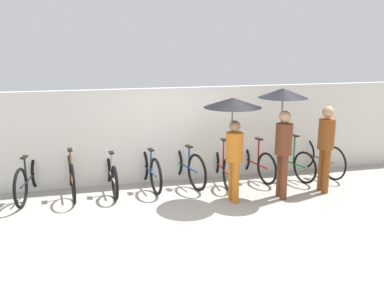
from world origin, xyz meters
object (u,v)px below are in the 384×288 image
(parked_bicycle_3, at_px, (149,169))
(parked_bicycle_4, at_px, (185,165))
(parked_bicycle_7, at_px, (287,160))
(pedestrian_leading, at_px, (233,119))
(parked_bicycle_1, at_px, (71,174))
(parked_bicycle_2, at_px, (111,174))
(parked_bicycle_0, at_px, (29,178))
(parked_bicycle_5, at_px, (221,165))
(parked_bicycle_6, at_px, (253,162))
(pedestrian_trailing, at_px, (326,142))
(pedestrian_center, at_px, (283,115))
(parked_bicycle_8, at_px, (318,157))

(parked_bicycle_3, bearing_deg, parked_bicycle_4, -94.07)
(parked_bicycle_7, distance_m, pedestrian_leading, 2.33)
(parked_bicycle_1, distance_m, parked_bicycle_2, 0.78)
(parked_bicycle_3, distance_m, parked_bicycle_7, 3.10)
(parked_bicycle_0, relative_size, parked_bicycle_3, 1.06)
(parked_bicycle_4, bearing_deg, pedestrian_leading, -164.78)
(parked_bicycle_5, xyz_separation_m, parked_bicycle_6, (0.77, 0.06, 0.01))
(parked_bicycle_4, xyz_separation_m, pedestrian_trailing, (2.57, -1.19, 0.63))
(parked_bicycle_1, bearing_deg, pedestrian_leading, -115.03)
(pedestrian_trailing, bearing_deg, pedestrian_leading, 179.56)
(parked_bicycle_6, xyz_separation_m, parked_bicycle_7, (0.78, -0.09, 0.00))
(parked_bicycle_1, height_order, pedestrian_leading, pedestrian_leading)
(parked_bicycle_3, bearing_deg, parked_bicycle_1, 84.08)
(pedestrian_trailing, bearing_deg, parked_bicycle_0, 169.43)
(parked_bicycle_4, height_order, pedestrian_leading, pedestrian_leading)
(parked_bicycle_2, height_order, parked_bicycle_7, parked_bicycle_2)
(parked_bicycle_2, relative_size, pedestrian_trailing, 1.00)
(parked_bicycle_2, height_order, pedestrian_leading, pedestrian_leading)
(parked_bicycle_2, bearing_deg, parked_bicycle_6, -92.41)
(parked_bicycle_4, distance_m, parked_bicycle_5, 0.78)
(parked_bicycle_0, bearing_deg, parked_bicycle_6, -79.51)
(pedestrian_center, bearing_deg, parked_bicycle_3, 154.51)
(parked_bicycle_3, height_order, pedestrian_center, pedestrian_center)
(parked_bicycle_0, relative_size, parked_bicycle_8, 1.04)
(parked_bicycle_1, distance_m, pedestrian_leading, 3.36)
(parked_bicycle_0, relative_size, pedestrian_trailing, 1.05)
(parked_bicycle_8, bearing_deg, parked_bicycle_6, 77.84)
(parked_bicycle_1, xyz_separation_m, parked_bicycle_5, (3.11, 0.02, -0.05))
(parked_bicycle_5, xyz_separation_m, pedestrian_leading, (-0.14, -1.09, 1.22))
(parked_bicycle_5, height_order, pedestrian_trailing, pedestrian_trailing)
(parked_bicycle_8, bearing_deg, parked_bicycle_3, 79.82)
(parked_bicycle_2, xyz_separation_m, pedestrian_trailing, (4.12, -1.12, 0.67))
(parked_bicycle_6, distance_m, pedestrian_center, 1.75)
(parked_bicycle_0, height_order, parked_bicycle_5, parked_bicycle_5)
(parked_bicycle_3, relative_size, parked_bicycle_7, 0.98)
(parked_bicycle_8, xyz_separation_m, pedestrian_trailing, (-0.54, -1.13, 0.63))
(parked_bicycle_1, height_order, parked_bicycle_8, parked_bicycle_8)
(parked_bicycle_8, height_order, pedestrian_trailing, pedestrian_trailing)
(parked_bicycle_0, bearing_deg, parked_bicycle_3, -79.81)
(parked_bicycle_7, bearing_deg, parked_bicycle_1, 75.65)
(parked_bicycle_5, distance_m, pedestrian_trailing, 2.22)
(parked_bicycle_8, bearing_deg, parked_bicycle_2, 80.26)
(parked_bicycle_6, xyz_separation_m, pedestrian_leading, (-0.91, -1.15, 1.20))
(parked_bicycle_3, distance_m, parked_bicycle_6, 2.33)
(parked_bicycle_4, height_order, pedestrian_center, pedestrian_center)
(parked_bicycle_5, bearing_deg, pedestrian_trailing, -118.89)
(parked_bicycle_3, relative_size, pedestrian_trailing, 0.99)
(parked_bicycle_1, relative_size, pedestrian_center, 0.87)
(parked_bicycle_2, bearing_deg, parked_bicycle_8, -93.62)
(parked_bicycle_2, bearing_deg, pedestrian_leading, -120.02)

